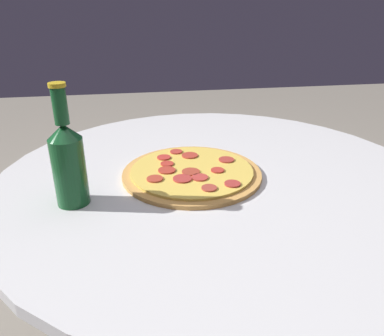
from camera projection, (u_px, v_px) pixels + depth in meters
name	position (u px, v px, depth m)	size (l,w,h in m)	color
table	(214.00, 222.00, 0.98)	(1.07, 1.07, 0.71)	silver
pizza	(192.00, 173.00, 0.91)	(0.34, 0.34, 0.02)	#C68E47
beer_bottle	(68.00, 161.00, 0.75)	(0.07, 0.07, 0.25)	#144C23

